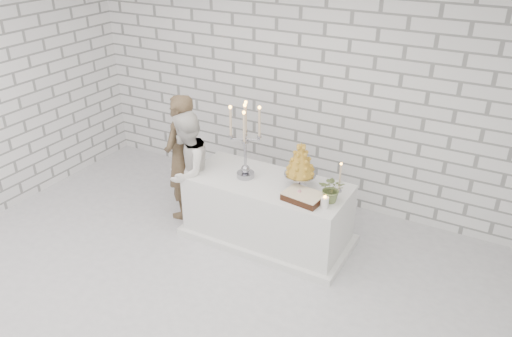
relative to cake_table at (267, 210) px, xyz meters
name	(u,v)px	position (x,y,z in m)	size (l,w,h in m)	color
ground	(185,300)	(-0.21, -1.32, -0.38)	(6.00, 5.00, 0.01)	silver
wall_back	(298,84)	(-0.21, 1.18, 1.12)	(6.00, 0.01, 3.00)	white
cake_table	(267,210)	(0.00, 0.00, 0.00)	(1.80, 0.80, 0.75)	white
groom	(181,157)	(-1.16, -0.02, 0.40)	(0.57, 0.37, 1.56)	brown
bride	(187,171)	(-0.97, -0.17, 0.34)	(0.69, 0.54, 1.43)	white
candelabra	(245,142)	(-0.27, -0.03, 0.81)	(0.35, 0.35, 0.86)	#93939C
croquembouche	(300,165)	(0.36, 0.05, 0.64)	(0.34, 0.34, 0.53)	#A3741E
chocolate_cake	(303,197)	(0.50, -0.18, 0.42)	(0.39, 0.28, 0.08)	black
pillar_candle	(325,203)	(0.75, -0.21, 0.44)	(0.08, 0.08, 0.12)	white
extra_taper	(340,178)	(0.76, 0.17, 0.54)	(0.06, 0.06, 0.32)	beige
flowers	(332,189)	(0.76, -0.06, 0.52)	(0.27, 0.23, 0.29)	#576E3A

